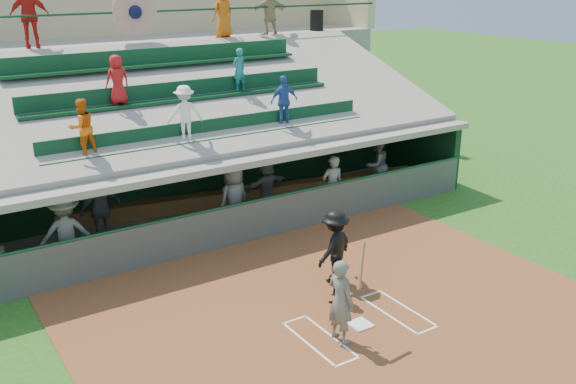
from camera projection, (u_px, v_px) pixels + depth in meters
ground at (360, 326)px, 13.20m from camera, size 100.00×100.00×0.00m
dirt_slab at (345, 315)px, 13.59m from camera, size 11.00×9.00×0.02m
home_plate at (360, 324)px, 13.19m from camera, size 0.43×0.43×0.03m
batters_box_chalk at (360, 325)px, 13.19m from camera, size 2.65×1.85×0.01m
dugout_floor at (213, 222)px, 18.55m from camera, size 16.00×3.50×0.04m
concourse_slab at (127, 104)px, 23.15m from camera, size 20.00×3.00×4.60m
grandstand at (159, 121)px, 20.79m from camera, size 20.40×10.40×7.80m
batter_at_plate at (341, 300)px, 12.40m from camera, size 0.87×0.76×1.95m
catcher at (335, 278)px, 13.96m from camera, size 0.64×0.55×1.12m
home_umpire at (335, 247)px, 14.75m from camera, size 1.30×1.02×1.76m
dugout_bench at (194, 203)px, 19.33m from camera, size 15.12×3.20×0.46m
dugout_player_a at (66, 233)px, 15.20m from camera, size 1.39×0.98×1.96m
dugout_player_b at (101, 209)px, 16.74m from camera, size 1.22×0.69×1.96m
dugout_player_c at (234, 199)px, 17.42m from camera, size 1.09×0.85×1.97m
dugout_player_d at (267, 186)px, 18.97m from camera, size 1.58×0.67×1.66m
dugout_player_e at (332, 186)px, 18.68m from camera, size 0.72×0.53×1.83m
dugout_player_f at (377, 165)px, 20.60m from camera, size 0.98×0.81×1.86m
trash_bin at (317, 20)px, 25.34m from camera, size 0.53×0.53×0.80m
concourse_staff_a at (30, 16)px, 19.58m from camera, size 1.23×0.76×1.96m
concourse_staff_b at (223, 12)px, 22.60m from camera, size 0.98×0.77×1.76m
concourse_staff_c at (270, 10)px, 23.65m from camera, size 1.66×0.57×1.77m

